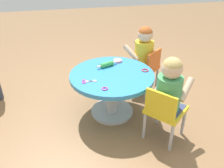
{
  "coord_description": "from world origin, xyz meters",
  "views": [
    {
      "loc": [
        -1.96,
        0.43,
        1.52
      ],
      "look_at": [
        0.0,
        0.0,
        0.35
      ],
      "focal_mm": 37.52,
      "sensor_mm": 36.0,
      "label": 1
    }
  ],
  "objects_px": {
    "child_chair_left": "(164,111)",
    "craft_scissors": "(87,81)",
    "child_chair_right": "(145,68)",
    "seated_child_left": "(170,86)",
    "craft_table": "(112,84)",
    "seated_child_right": "(144,49)",
    "rolling_pin": "(107,64)"
  },
  "relations": [
    {
      "from": "child_chair_left",
      "to": "craft_scissors",
      "type": "bearing_deg",
      "value": 59.19
    },
    {
      "from": "child_chair_right",
      "to": "craft_scissors",
      "type": "distance_m",
      "value": 0.88
    },
    {
      "from": "craft_scissors",
      "to": "child_chair_right",
      "type": "bearing_deg",
      "value": -58.03
    },
    {
      "from": "seated_child_left",
      "to": "child_chair_right",
      "type": "bearing_deg",
      "value": -6.22
    },
    {
      "from": "craft_table",
      "to": "craft_scissors",
      "type": "distance_m",
      "value": 0.3
    },
    {
      "from": "craft_table",
      "to": "child_chair_left",
      "type": "distance_m",
      "value": 0.59
    },
    {
      "from": "child_chair_left",
      "to": "seated_child_left",
      "type": "distance_m",
      "value": 0.23
    },
    {
      "from": "craft_table",
      "to": "child_chair_right",
      "type": "relative_size",
      "value": 1.53
    },
    {
      "from": "seated_child_right",
      "to": "rolling_pin",
      "type": "xyz_separation_m",
      "value": [
        -0.22,
        0.47,
        -0.04
      ]
    },
    {
      "from": "seated_child_left",
      "to": "child_chair_left",
      "type": "bearing_deg",
      "value": 130.69
    },
    {
      "from": "seated_child_left",
      "to": "rolling_pin",
      "type": "bearing_deg",
      "value": 33.87
    },
    {
      "from": "craft_table",
      "to": "child_chair_left",
      "type": "bearing_deg",
      "value": -142.67
    },
    {
      "from": "craft_table",
      "to": "seated_child_right",
      "type": "bearing_deg",
      "value": -49.66
    },
    {
      "from": "child_chair_left",
      "to": "craft_scissors",
      "type": "distance_m",
      "value": 0.73
    },
    {
      "from": "child_chair_left",
      "to": "rolling_pin",
      "type": "xyz_separation_m",
      "value": [
        0.63,
        0.38,
        0.18
      ]
    },
    {
      "from": "craft_table",
      "to": "rolling_pin",
      "type": "bearing_deg",
      "value": 6.63
    },
    {
      "from": "seated_child_right",
      "to": "rolling_pin",
      "type": "height_order",
      "value": "seated_child_right"
    },
    {
      "from": "seated_child_right",
      "to": "rolling_pin",
      "type": "bearing_deg",
      "value": 115.02
    },
    {
      "from": "craft_table",
      "to": "seated_child_left",
      "type": "xyz_separation_m",
      "value": [
        -0.44,
        -0.39,
        0.19
      ]
    },
    {
      "from": "craft_table",
      "to": "rolling_pin",
      "type": "distance_m",
      "value": 0.22
    },
    {
      "from": "seated_child_left",
      "to": "child_chair_right",
      "type": "relative_size",
      "value": 0.95
    },
    {
      "from": "child_chair_left",
      "to": "seated_child_right",
      "type": "xyz_separation_m",
      "value": [
        0.85,
        -0.09,
        0.23
      ]
    },
    {
      "from": "child_chair_right",
      "to": "craft_scissors",
      "type": "height_order",
      "value": "child_chair_right"
    },
    {
      "from": "craft_table",
      "to": "seated_child_right",
      "type": "distance_m",
      "value": 0.62
    },
    {
      "from": "seated_child_left",
      "to": "seated_child_right",
      "type": "xyz_separation_m",
      "value": [
        0.83,
        -0.06,
        0.0
      ]
    },
    {
      "from": "craft_table",
      "to": "child_chair_left",
      "type": "relative_size",
      "value": 1.53
    },
    {
      "from": "child_chair_left",
      "to": "craft_scissors",
      "type": "relative_size",
      "value": 3.91
    },
    {
      "from": "child_chair_left",
      "to": "child_chair_right",
      "type": "relative_size",
      "value": 1.0
    },
    {
      "from": "seated_child_left",
      "to": "craft_scissors",
      "type": "xyz_separation_m",
      "value": [
        0.34,
        0.64,
        -0.07
      ]
    },
    {
      "from": "child_chair_left",
      "to": "seated_child_right",
      "type": "bearing_deg",
      "value": -6.12
    },
    {
      "from": "craft_table",
      "to": "rolling_pin",
      "type": "xyz_separation_m",
      "value": [
        0.16,
        0.02,
        0.15
      ]
    },
    {
      "from": "child_chair_left",
      "to": "child_chair_right",
      "type": "xyz_separation_m",
      "value": [
        0.82,
        -0.12,
        0.0
      ]
    }
  ]
}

